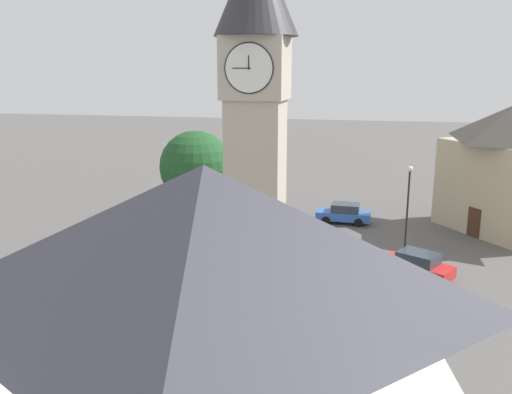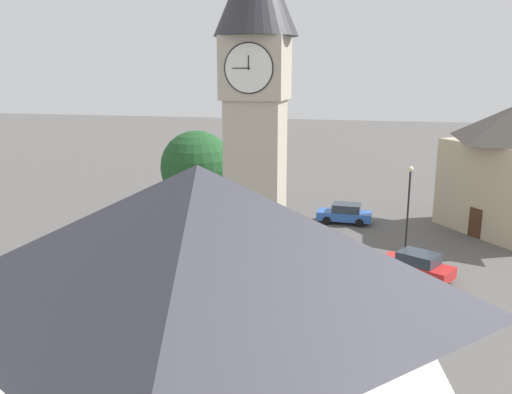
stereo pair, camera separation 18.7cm
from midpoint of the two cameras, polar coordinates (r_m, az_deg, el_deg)
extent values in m
plane|color=#565451|center=(31.62, -0.17, -8.04)|extent=(200.00, 200.00, 0.00)
cube|color=#A59C89|center=(31.52, -0.17, -7.53)|extent=(3.73, 3.73, 0.60)
cube|color=#B7AD99|center=(30.10, -0.18, 1.40)|extent=(2.98, 2.98, 9.40)
cube|color=#B7AD99|center=(29.44, -0.19, 13.55)|extent=(3.34, 3.34, 3.28)
cylinder|color=white|center=(27.78, -0.97, 13.56)|extent=(2.50, 0.04, 2.50)
torus|color=black|center=(27.78, -0.98, 13.56)|extent=(2.56, 0.06, 2.56)
cube|color=black|center=(27.75, -1.00, 14.13)|extent=(0.05, 0.02, 0.70)
cube|color=black|center=(27.84, -1.77, 13.56)|extent=(0.95, 0.02, 0.04)
cylinder|color=white|center=(31.10, 0.51, 13.54)|extent=(2.50, 0.04, 2.50)
torus|color=black|center=(31.11, 0.52, 13.54)|extent=(2.56, 0.06, 2.56)
cube|color=gold|center=(29.11, -13.70, -9.13)|extent=(3.11, 4.44, 0.64)
cube|color=#28333D|center=(28.98, -13.55, -7.91)|extent=(2.23, 2.53, 0.64)
cylinder|color=black|center=(27.92, -14.45, -10.78)|extent=(0.44, 0.68, 0.64)
cylinder|color=black|center=(29.07, -16.57, -9.93)|extent=(0.44, 0.68, 0.64)
cylinder|color=black|center=(29.44, -10.82, -9.29)|extent=(0.44, 0.68, 0.64)
cylinder|color=black|center=(30.53, -12.97, -8.56)|extent=(0.44, 0.68, 0.64)
cube|color=black|center=(28.02, -16.79, -10.73)|extent=(1.59, 0.74, 0.16)
cube|color=#2D5BB7|center=(41.91, 9.16, -1.95)|extent=(4.17, 1.88, 0.64)
cube|color=#28333D|center=(41.74, 9.39, -1.14)|extent=(2.17, 1.65, 0.64)
cylinder|color=black|center=(41.35, 7.33, -2.49)|extent=(0.65, 0.25, 0.64)
cylinder|color=black|center=(42.88, 7.62, -1.92)|extent=(0.65, 0.25, 0.64)
cylinder|color=black|center=(41.12, 10.73, -2.70)|extent=(0.65, 0.25, 0.64)
cylinder|color=black|center=(42.66, 10.90, -2.13)|extent=(0.65, 0.25, 0.64)
cube|color=black|center=(42.20, 6.42, -2.06)|extent=(0.19, 1.67, 0.16)
cube|color=black|center=(27.21, 10.27, -10.59)|extent=(2.71, 4.40, 0.64)
cube|color=#28333D|center=(27.10, 10.42, -9.27)|extent=(2.06, 2.44, 0.64)
cylinder|color=black|center=(26.05, 11.12, -12.42)|extent=(0.38, 0.68, 0.64)
cylinder|color=black|center=(26.48, 7.74, -11.83)|extent=(0.38, 0.68, 0.64)
cylinder|color=black|center=(28.21, 12.59, -10.41)|extent=(0.38, 0.68, 0.64)
cylinder|color=black|center=(28.61, 9.45, -9.91)|extent=(0.38, 0.68, 0.64)
cube|color=black|center=(25.55, 8.85, -12.73)|extent=(1.64, 0.55, 0.16)
cube|color=red|center=(32.00, 16.44, -7.21)|extent=(4.40, 3.51, 0.64)
cube|color=#28333D|center=(31.74, 16.76, -6.22)|extent=(2.60, 2.40, 0.64)
cylinder|color=black|center=(31.93, 13.77, -7.61)|extent=(0.66, 0.51, 0.64)
cylinder|color=black|center=(33.27, 15.11, -6.82)|extent=(0.66, 0.51, 0.64)
cylinder|color=black|center=(30.94, 17.81, -8.57)|extent=(0.66, 0.51, 0.64)
cylinder|color=black|center=(32.32, 19.01, -7.71)|extent=(0.66, 0.51, 0.64)
cube|color=black|center=(32.92, 13.24, -6.84)|extent=(0.93, 1.51, 0.16)
cylinder|color=#706656|center=(33.14, -10.71, -6.50)|extent=(0.13, 0.13, 0.82)
cylinder|color=#706656|center=(33.29, -10.55, -6.40)|extent=(0.13, 0.13, 0.82)
cube|color=white|center=(32.98, -10.69, -5.29)|extent=(0.27, 0.39, 0.60)
cylinder|color=white|center=(32.81, -10.90, -5.49)|extent=(0.09, 0.09, 0.60)
cylinder|color=white|center=(33.19, -10.47, -5.25)|extent=(0.09, 0.09, 0.60)
sphere|color=beige|center=(32.84, -10.72, -4.55)|extent=(0.22, 0.22, 0.22)
sphere|color=black|center=(32.83, -10.71, -4.52)|extent=(0.20, 0.20, 0.20)
cylinder|color=brown|center=(41.67, -6.44, -1.06)|extent=(0.44, 0.44, 2.44)
sphere|color=#1E4C23|center=(41.00, -6.56, 3.21)|extent=(5.52, 5.52, 5.52)
cube|color=tan|center=(42.54, 25.19, 0.88)|extent=(9.97, 10.49, 6.56)
cube|color=#422819|center=(40.82, 22.07, -2.53)|extent=(0.72, 0.93, 2.10)
pyramid|color=#383842|center=(10.94, -5.95, -4.60)|extent=(10.36, 8.65, 3.10)
cylinder|color=black|center=(35.35, 15.65, -1.66)|extent=(0.12, 0.12, 5.36)
sphere|color=beige|center=(34.74, 15.95, 2.90)|extent=(0.36, 0.36, 0.36)
camera|label=1|loc=(0.09, -90.18, -0.04)|focal=37.55mm
camera|label=2|loc=(0.09, 89.82, 0.04)|focal=37.55mm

